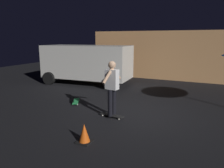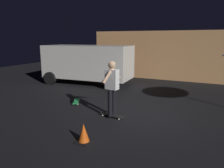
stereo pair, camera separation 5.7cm
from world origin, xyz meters
TOP-DOWN VIEW (x-y plane):
  - ground_plane at (0.00, 0.00)m, footprint 28.00×28.00m
  - low_building at (0.94, 7.87)m, footprint 11.66×3.33m
  - parked_van at (-3.90, 3.45)m, footprint 4.72×2.47m
  - skateboard_ridden at (-0.50, -0.67)m, footprint 0.80×0.29m
  - skateboard_spare at (-2.39, 0.14)m, footprint 0.55×0.78m
  - skater at (-0.50, -0.67)m, footprint 0.40×0.99m
  - traffic_cone at (-0.38, -2.45)m, footprint 0.34×0.34m

SIDE VIEW (x-z plane):
  - ground_plane at x=0.00m, z-range 0.00..0.00m
  - skateboard_ridden at x=-0.50m, z-range 0.02..0.09m
  - skateboard_spare at x=-2.39m, z-range 0.02..0.09m
  - traffic_cone at x=-0.38m, z-range -0.02..0.44m
  - skater at x=-0.50m, z-range 0.20..1.87m
  - parked_van at x=-3.90m, z-range 0.15..2.18m
  - low_building at x=0.94m, z-range 0.00..2.82m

